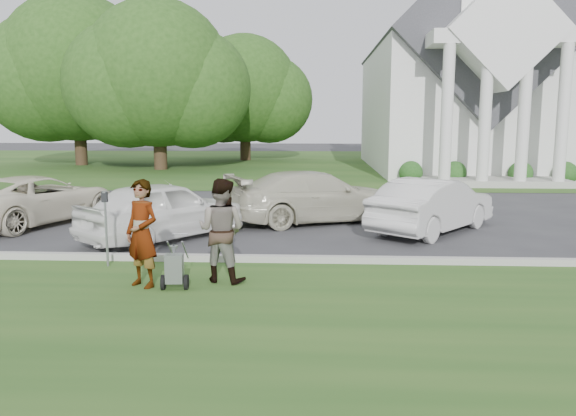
# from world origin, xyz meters

# --- Properties ---
(ground) EXTENTS (120.00, 120.00, 0.00)m
(ground) POSITION_xyz_m (0.00, 0.00, 0.00)
(ground) COLOR #333335
(ground) RESTS_ON ground
(grass_strip) EXTENTS (80.00, 7.00, 0.01)m
(grass_strip) POSITION_xyz_m (0.00, -3.00, 0.01)
(grass_strip) COLOR #244A19
(grass_strip) RESTS_ON ground
(church_lawn) EXTENTS (80.00, 30.00, 0.01)m
(church_lawn) POSITION_xyz_m (0.00, 27.00, 0.01)
(church_lawn) COLOR #244A19
(church_lawn) RESTS_ON ground
(curb) EXTENTS (80.00, 0.18, 0.15)m
(curb) POSITION_xyz_m (0.00, 0.55, 0.07)
(curb) COLOR #9E9E93
(curb) RESTS_ON ground
(church) EXTENTS (9.19, 19.00, 24.10)m
(church) POSITION_xyz_m (9.00, 23.11, 5.94)
(church) COLOR white
(church) RESTS_ON ground
(tree_left) EXTENTS (10.63, 8.40, 9.71)m
(tree_left) POSITION_xyz_m (-8.01, 21.99, 5.11)
(tree_left) COLOR #332316
(tree_left) RESTS_ON ground
(tree_far) EXTENTS (11.64, 9.20, 10.73)m
(tree_far) POSITION_xyz_m (-14.01, 24.99, 5.69)
(tree_far) COLOR #332316
(tree_far) RESTS_ON ground
(tree_back) EXTENTS (9.61, 7.60, 8.89)m
(tree_back) POSITION_xyz_m (-4.01, 29.99, 4.73)
(tree_back) COLOR #332316
(tree_back) RESTS_ON ground
(striping_cart) EXTENTS (0.47, 0.92, 0.83)m
(striping_cart) POSITION_xyz_m (-1.30, -1.37, 0.36)
(striping_cart) COLOR black
(striping_cart) RESTS_ON ground
(person_left) EXTENTS (0.81, 0.72, 1.86)m
(person_left) POSITION_xyz_m (-1.87, -1.23, 0.93)
(person_left) COLOR #999999
(person_left) RESTS_ON ground
(person_right) EXTENTS (1.06, 0.92, 1.84)m
(person_right) POSITION_xyz_m (-0.57, -0.83, 0.92)
(person_right) COLOR #999999
(person_right) RESTS_ON ground
(parking_meter_near) EXTENTS (0.11, 0.10, 1.50)m
(parking_meter_near) POSITION_xyz_m (-2.99, 0.07, 0.95)
(parking_meter_near) COLOR gray
(parking_meter_near) RESTS_ON ground
(car_a) EXTENTS (3.75, 5.30, 1.34)m
(car_a) POSITION_xyz_m (-6.73, 4.71, 0.67)
(car_a) COLOR beige
(car_a) RESTS_ON ground
(car_b) EXTENTS (3.95, 4.37, 1.44)m
(car_b) POSITION_xyz_m (-2.57, 2.72, 0.72)
(car_b) COLOR white
(car_b) RESTS_ON ground
(car_c) EXTENTS (5.36, 3.90, 1.44)m
(car_c) POSITION_xyz_m (1.10, 5.27, 0.72)
(car_c) COLOR beige
(car_c) RESTS_ON ground
(car_d) EXTENTS (3.82, 4.20, 1.39)m
(car_d) POSITION_xyz_m (4.10, 3.93, 0.70)
(car_d) COLOR silver
(car_d) RESTS_ON ground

